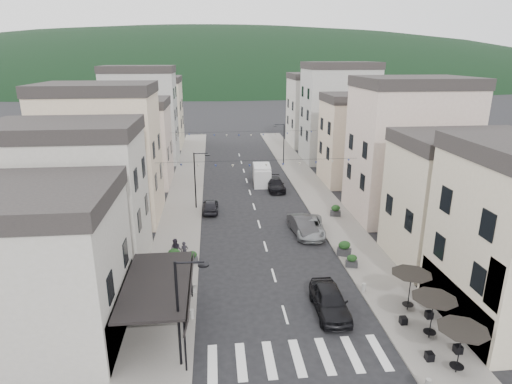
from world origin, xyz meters
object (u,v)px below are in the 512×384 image
parked_car_d (275,184)px  delivery_van (262,174)px  parked_car_a (330,301)px  parked_car_e (210,206)px  pedestrian_a (185,252)px  pedestrian_b (176,250)px  parked_car_c (310,227)px  parked_car_b (303,226)px

parked_car_d → delivery_van: 3.21m
parked_car_a → parked_car_e: parked_car_a is taller
pedestrian_a → pedestrian_b: size_ratio=0.89×
parked_car_c → parked_car_d: bearing=102.7°
parked_car_b → parked_car_c: (0.60, -0.19, -0.05)m
parked_car_a → parked_car_b: size_ratio=1.01×
parked_car_c → parked_car_d: (-1.15, 13.51, -0.04)m
parked_car_e → delivery_van: size_ratio=0.74×
parked_car_b → pedestrian_a: bearing=-163.2°
parked_car_d → pedestrian_b: bearing=-121.0°
parked_car_b → parked_car_d: (-0.55, 13.33, -0.09)m
parked_car_e → pedestrian_b: bearing=78.0°
delivery_van → parked_car_c: bearing=-78.0°
parked_car_a → parked_car_b: parked_car_a is taller
parked_car_b → delivery_van: 16.32m
parked_car_c → pedestrian_b: (-11.50, -4.23, 0.28)m
parked_car_a → parked_car_c: bearing=83.9°
delivery_van → pedestrian_a: bearing=-108.5°
parked_car_c → delivery_van: bearing=106.4°
pedestrian_a → parked_car_a: bearing=-45.8°
delivery_van → pedestrian_b: size_ratio=2.95×
parked_car_e → pedestrian_a: size_ratio=2.46×
pedestrian_b → pedestrian_a: bearing=3.9°
parked_car_a → parked_car_c: parked_car_a is taller
parked_car_b → pedestrian_b: 11.77m
parked_car_c → pedestrian_a: bearing=-150.2°
parked_car_c → pedestrian_a: pedestrian_a is taller
parked_car_e → pedestrian_b: pedestrian_b is taller
parked_car_e → pedestrian_a: pedestrian_a is taller
parked_car_b → parked_car_c: parked_car_b is taller
parked_car_a → delivery_van: 28.54m
parked_car_b → parked_car_d: parked_car_b is taller
pedestrian_a → pedestrian_b: pedestrian_b is taller
parked_car_a → pedestrian_b: bearing=142.6°
parked_car_b → pedestrian_b: (-10.91, -4.41, 0.23)m
delivery_van → parked_car_a: bearing=-84.6°
parked_car_b → pedestrian_b: pedestrian_b is taller
parked_car_b → parked_car_c: 0.63m
parked_car_b → delivery_van: delivery_van is taller
delivery_van → pedestrian_b: delivery_van is taller
parked_car_a → parked_car_c: 12.22m
parked_car_d → pedestrian_a: size_ratio=3.00×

